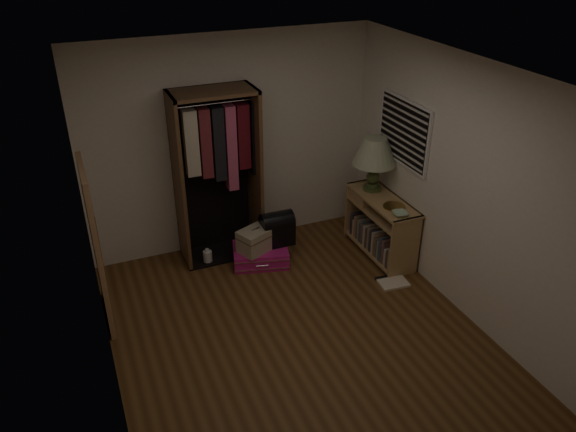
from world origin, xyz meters
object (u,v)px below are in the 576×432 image
at_px(console_bookshelf, 379,224).
at_px(pink_suitcase, 261,255).
at_px(open_wardrobe, 219,160).
at_px(white_jug, 208,257).
at_px(train_case, 256,240).
at_px(black_bag, 277,228).
at_px(floor_mirror, 97,247).
at_px(table_lamp, 375,152).

distance_m(console_bookshelf, pink_suitcase, 1.48).
relative_size(open_wardrobe, white_jug, 10.89).
distance_m(console_bookshelf, train_case, 1.51).
bearing_deg(black_bag, white_jug, 165.91).
height_order(floor_mirror, table_lamp, floor_mirror).
xyz_separation_m(floor_mirror, white_jug, (1.23, 0.60, -0.77)).
relative_size(train_case, table_lamp, 0.73).
height_order(table_lamp, white_jug, table_lamp).
height_order(floor_mirror, black_bag, floor_mirror).
distance_m(floor_mirror, black_bag, 2.12).
bearing_deg(floor_mirror, open_wardrobe, 27.39).
bearing_deg(pink_suitcase, table_lamp, 11.42).
xyz_separation_m(open_wardrobe, floor_mirror, (-1.49, -0.77, -0.37)).
relative_size(open_wardrobe, floor_mirror, 1.21).
distance_m(black_bag, table_lamp, 1.46).
bearing_deg(open_wardrobe, floor_mirror, -152.61).
relative_size(console_bookshelf, open_wardrobe, 0.55).
xyz_separation_m(train_case, table_lamp, (1.49, -0.07, 0.89)).
bearing_deg(train_case, table_lamp, -26.06).
height_order(console_bookshelf, open_wardrobe, open_wardrobe).
bearing_deg(pink_suitcase, black_bag, 21.28).
bearing_deg(white_jug, black_bag, -14.78).
height_order(pink_suitcase, black_bag, black_bag).
xyz_separation_m(open_wardrobe, train_case, (0.26, -0.44, -0.88)).
height_order(floor_mirror, pink_suitcase, floor_mirror).
xyz_separation_m(pink_suitcase, black_bag, (0.22, 0.02, 0.32)).
bearing_deg(pink_suitcase, white_jug, 173.05).
bearing_deg(pink_suitcase, train_case, -142.16).
distance_m(console_bookshelf, open_wardrobe, 2.07).
bearing_deg(train_case, white_jug, 129.59).
distance_m(train_case, black_bag, 0.30).
height_order(open_wardrobe, black_bag, open_wardrobe).
relative_size(pink_suitcase, white_jug, 4.06).
distance_m(console_bookshelf, floor_mirror, 3.27).
relative_size(black_bag, white_jug, 2.22).
bearing_deg(white_jug, pink_suitcase, -22.08).
bearing_deg(open_wardrobe, train_case, -58.84).
height_order(floor_mirror, train_case, floor_mirror).
relative_size(train_case, black_bag, 1.15).
distance_m(floor_mirror, table_lamp, 3.28).
relative_size(floor_mirror, black_bag, 4.06).
bearing_deg(train_case, floor_mirror, 167.24).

